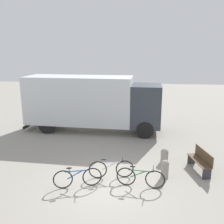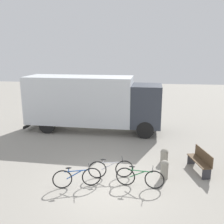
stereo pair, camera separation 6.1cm
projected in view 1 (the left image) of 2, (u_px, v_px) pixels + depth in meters
ground_plane at (108, 185)px, 9.20m from camera, size 60.00×60.00×0.00m
delivery_truck at (91, 101)px, 15.12m from camera, size 8.27×2.46×3.33m
park_bench at (201, 160)px, 10.16m from camera, size 0.74×1.53×0.90m
bicycle_near at (78, 178)px, 8.96m from camera, size 1.68×0.64×0.80m
bicycle_middle at (111, 169)px, 9.63m from camera, size 1.73×0.49×0.80m
bicycle_far at (140, 177)px, 8.97m from camera, size 1.75×0.44×0.80m
bollard_near_bench at (165, 168)px, 9.61m from camera, size 0.31×0.31×0.74m
bollard_far_bench at (164, 155)px, 11.00m from camera, size 0.34×0.34×0.64m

